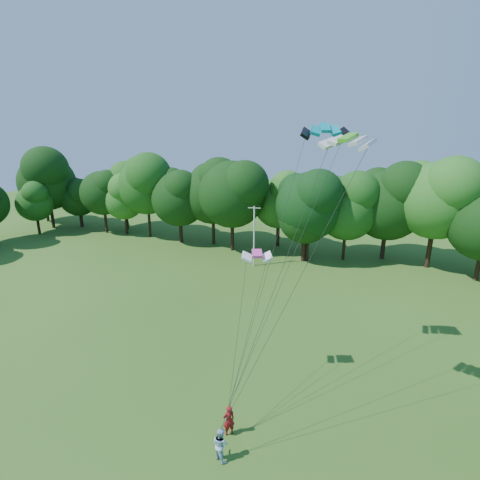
% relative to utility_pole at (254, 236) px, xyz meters
% --- Properties ---
extents(ground, '(160.00, 160.00, 0.00)m').
position_rel_utility_pole_xyz_m(ground, '(3.68, -29.22, -3.84)').
color(ground, '#2F5416').
rests_on(ground, ground).
extents(utility_pole, '(1.48, 0.31, 7.42)m').
position_rel_utility_pole_xyz_m(utility_pole, '(0.00, 0.00, 0.00)').
color(utility_pole, silver).
rests_on(utility_pole, ground).
extents(kite_flyer_left, '(0.80, 0.80, 1.87)m').
position_rel_utility_pole_xyz_m(kite_flyer_left, '(6.96, -25.36, -2.90)').
color(kite_flyer_left, maroon).
rests_on(kite_flyer_left, ground).
extents(kite_flyer_right, '(1.13, 1.04, 1.88)m').
position_rel_utility_pole_xyz_m(kite_flyer_right, '(7.16, -27.00, -2.90)').
color(kite_flyer_right, '#A7C9E8').
rests_on(kite_flyer_right, ground).
extents(kite_teal, '(3.19, 2.07, 0.64)m').
position_rel_utility_pole_xyz_m(kite_teal, '(9.90, -16.26, 12.54)').
color(kite_teal, '#058698').
rests_on(kite_teal, ground).
extents(kite_green, '(2.83, 2.11, 0.45)m').
position_rel_utility_pole_xyz_m(kite_green, '(11.78, -21.60, 12.12)').
color(kite_green, green).
rests_on(kite_green, ground).
extents(kite_pink, '(2.10, 1.55, 0.31)m').
position_rel_utility_pole_xyz_m(kite_pink, '(6.77, -20.05, 5.10)').
color(kite_pink, '#EC41A7').
rests_on(kite_pink, ground).
extents(tree_back_west, '(8.20, 8.20, 11.93)m').
position_rel_utility_pole_xyz_m(tree_back_west, '(-24.93, 8.73, 3.61)').
color(tree_back_west, '#372316').
rests_on(tree_back_west, ground).
extents(tree_back_center, '(9.10, 9.10, 13.23)m').
position_rel_utility_pole_xyz_m(tree_back_center, '(5.73, 4.12, 4.43)').
color(tree_back_center, '#332313').
rests_on(tree_back_center, ground).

